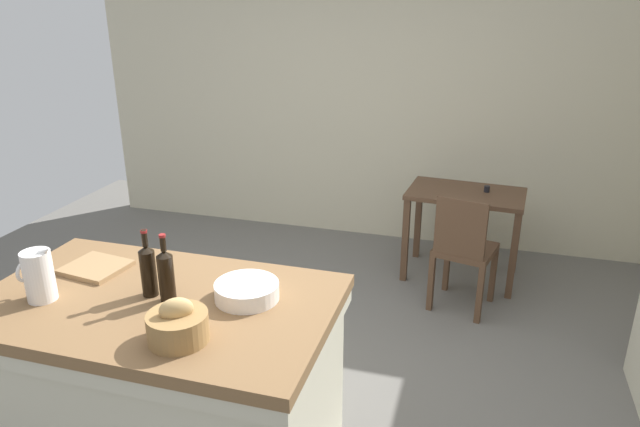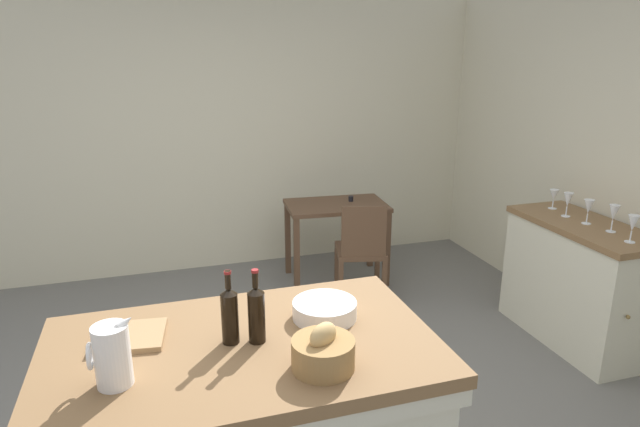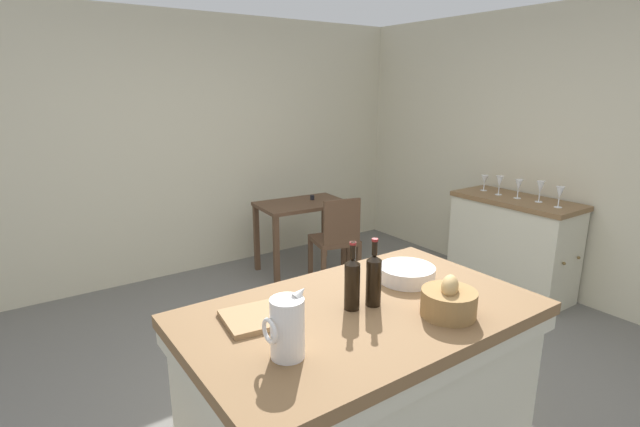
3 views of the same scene
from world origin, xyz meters
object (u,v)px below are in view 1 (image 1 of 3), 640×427
(writing_desk, at_px, (465,206))
(wine_bottle_dark, at_px, (166,275))
(wicker_hamper, at_px, (21,376))
(island_table, at_px, (164,376))
(wooden_chair, at_px, (463,249))
(bread_basket, at_px, (178,325))
(pitcher, at_px, (39,275))
(wine_bottle_amber, at_px, (148,269))
(cutting_board, at_px, (96,267))
(wash_bowl, at_px, (247,291))

(writing_desk, relative_size, wine_bottle_dark, 2.90)
(writing_desk, relative_size, wicker_hamper, 2.88)
(island_table, xyz_separation_m, wooden_chair, (1.30, 1.92, 0.00))
(wicker_hamper, bearing_deg, bread_basket, -17.98)
(pitcher, distance_m, wine_bottle_amber, 0.48)
(writing_desk, distance_m, wine_bottle_dark, 2.79)
(writing_desk, distance_m, cutting_board, 2.89)
(island_table, height_order, cutting_board, cutting_board)
(wash_bowl, relative_size, cutting_board, 1.02)
(wash_bowl, bearing_deg, cutting_board, 175.83)
(wash_bowl, bearing_deg, wooden_chair, 63.53)
(wash_bowl, relative_size, wicker_hamper, 0.90)
(writing_desk, height_order, pitcher, pitcher)
(bread_basket, bearing_deg, writing_desk, 70.04)
(bread_basket, bearing_deg, wine_bottle_amber, 136.26)
(writing_desk, height_order, wine_bottle_dark, wine_bottle_dark)
(wash_bowl, bearing_deg, wine_bottle_amber, -168.47)
(island_table, bearing_deg, wine_bottle_dark, 2.68)
(wicker_hamper, bearing_deg, cutting_board, 1.52)
(writing_desk, bearing_deg, island_table, -117.11)
(wooden_chair, bearing_deg, wine_bottle_dark, -122.71)
(wine_bottle_dark, bearing_deg, bread_basket, -53.16)
(wine_bottle_dark, bearing_deg, island_table, -177.32)
(bread_basket, distance_m, wicker_hamper, 1.63)
(bread_basket, relative_size, cutting_board, 0.86)
(island_table, height_order, wine_bottle_dark, wine_bottle_dark)
(cutting_board, xyz_separation_m, wine_bottle_amber, (0.41, -0.15, 0.12))
(island_table, bearing_deg, wash_bowl, 16.45)
(wooden_chair, xyz_separation_m, wicker_hamper, (-2.36, -1.75, -0.34))
(writing_desk, relative_size, bread_basket, 3.84)
(pitcher, bearing_deg, island_table, 16.54)
(wooden_chair, distance_m, wicker_hamper, 2.96)
(wooden_chair, distance_m, cutting_board, 2.50)
(cutting_board, height_order, wicker_hamper, cutting_board)
(pitcher, xyz_separation_m, wine_bottle_amber, (0.45, 0.17, 0.01))
(wooden_chair, bearing_deg, wicker_hamper, -143.37)
(island_table, bearing_deg, pitcher, -163.46)
(bread_basket, bearing_deg, wicker_hamper, 162.02)
(bread_basket, bearing_deg, cutting_board, 147.97)
(wash_bowl, bearing_deg, writing_desk, 69.81)
(bread_basket, xyz_separation_m, wine_bottle_amber, (-0.31, 0.30, 0.06))
(pitcher, bearing_deg, wicker_hamper, 151.64)
(pitcher, relative_size, wash_bowl, 0.95)
(cutting_board, bearing_deg, bread_basket, -32.03)
(wooden_chair, height_order, bread_basket, bread_basket)
(wine_bottle_dark, bearing_deg, wine_bottle_amber, 166.65)
(wine_bottle_dark, height_order, wine_bottle_amber, wine_bottle_dark)
(wine_bottle_dark, bearing_deg, wicker_hamper, 171.90)
(wooden_chair, bearing_deg, cutting_board, -135.10)
(writing_desk, xyz_separation_m, bread_basket, (-1.00, -2.75, 0.36))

